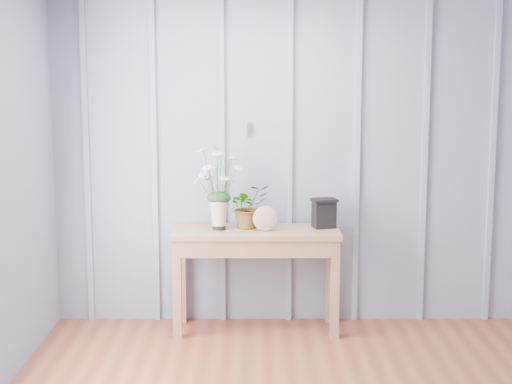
{
  "coord_description": "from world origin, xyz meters",
  "views": [
    {
      "loc": [
        -0.51,
        -3.52,
        1.89
      ],
      "look_at": [
        -0.5,
        1.94,
        1.03
      ],
      "focal_mm": 55.0,
      "sensor_mm": 36.0,
      "label": 1
    }
  ],
  "objects_px": {
    "sideboard": "(256,245)",
    "daisy_vase": "(219,178)",
    "carved_box": "(324,213)",
    "felt_disc_vessel": "(266,219)"
  },
  "relations": [
    {
      "from": "daisy_vase",
      "to": "carved_box",
      "type": "distance_m",
      "value": 0.81
    },
    {
      "from": "daisy_vase",
      "to": "felt_disc_vessel",
      "type": "relative_size",
      "value": 3.24
    },
    {
      "from": "sideboard",
      "to": "felt_disc_vessel",
      "type": "xyz_separation_m",
      "value": [
        0.07,
        -0.07,
        0.21
      ]
    },
    {
      "from": "felt_disc_vessel",
      "to": "carved_box",
      "type": "bearing_deg",
      "value": 17.12
    },
    {
      "from": "daisy_vase",
      "to": "felt_disc_vessel",
      "type": "bearing_deg",
      "value": -10.86
    },
    {
      "from": "sideboard",
      "to": "daisy_vase",
      "type": "distance_m",
      "value": 0.56
    },
    {
      "from": "daisy_vase",
      "to": "felt_disc_vessel",
      "type": "height_order",
      "value": "daisy_vase"
    },
    {
      "from": "daisy_vase",
      "to": "felt_disc_vessel",
      "type": "distance_m",
      "value": 0.44
    },
    {
      "from": "sideboard",
      "to": "daisy_vase",
      "type": "height_order",
      "value": "daisy_vase"
    },
    {
      "from": "carved_box",
      "to": "sideboard",
      "type": "bearing_deg",
      "value": -172.88
    }
  ]
}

